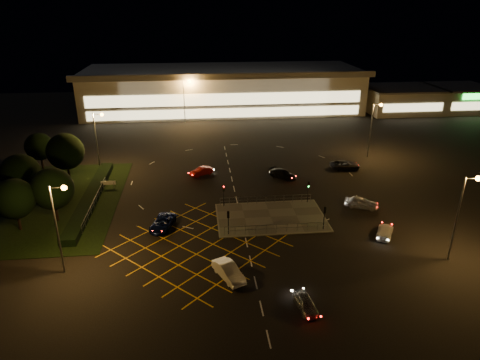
{
  "coord_description": "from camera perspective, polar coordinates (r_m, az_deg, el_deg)",
  "views": [
    {
      "loc": [
        -7.42,
        -52.03,
        26.6
      ],
      "look_at": [
        -1.23,
        6.65,
        2.0
      ],
      "focal_mm": 32.0,
      "sensor_mm": 36.0,
      "label": 1
    }
  ],
  "objects": [
    {
      "name": "car_left_blue",
      "position": [
        55.35,
        -10.29,
        -5.66
      ],
      "size": [
        3.53,
        5.53,
        1.42
      ],
      "primitive_type": "imported",
      "rotation": [
        0.0,
        0.0,
        6.04
      ],
      "color": "#0A1341",
      "rests_on": "ground"
    },
    {
      "name": "tree_d",
      "position": [
        80.03,
        -25.2,
        4.05
      ],
      "size": [
        4.68,
        4.68,
        6.37
      ],
      "color": "black",
      "rests_on": "ground"
    },
    {
      "name": "car_right_silver",
      "position": [
        61.97,
        15.89,
        -2.91
      ],
      "size": [
        4.97,
        3.67,
        1.58
      ],
      "primitive_type": "imported",
      "rotation": [
        0.0,
        0.0,
        1.13
      ],
      "color": "#BABDC2",
      "rests_on": "ground"
    },
    {
      "name": "streetlight_ne",
      "position": [
        81.27,
        17.41,
        7.32
      ],
      "size": [
        1.78,
        0.56,
        10.03
      ],
      "color": "slate",
      "rests_on": "ground"
    },
    {
      "name": "car_approach_white",
      "position": [
        55.69,
        18.75,
        -6.49
      ],
      "size": [
        3.69,
        4.62,
        1.25
      ],
      "primitive_type": "imported",
      "rotation": [
        0.0,
        0.0,
        2.61
      ],
      "color": "#BABABA",
      "rests_on": "ground"
    },
    {
      "name": "retail_unit_b",
      "position": [
        128.84,
        27.13,
        9.73
      ],
      "size": [
        14.8,
        14.8,
        6.35
      ],
      "color": "beige",
      "rests_on": "ground"
    },
    {
      "name": "grass_verge",
      "position": [
        67.06,
        -23.36,
        -2.68
      ],
      "size": [
        18.0,
        30.0,
        0.08
      ],
      "primitive_type": "cube",
      "color": "black",
      "rests_on": "ground"
    },
    {
      "name": "streetlight_nw",
      "position": [
        74.61,
        -18.38,
        5.89
      ],
      "size": [
        1.78,
        0.56,
        10.03
      ],
      "color": "slate",
      "rests_on": "ground"
    },
    {
      "name": "tree_c",
      "position": [
        72.48,
        -22.25,
        3.53
      ],
      "size": [
        5.76,
        5.76,
        7.84
      ],
      "color": "black",
      "rests_on": "ground"
    },
    {
      "name": "ground",
      "position": [
        58.91,
        1.87,
        -4.23
      ],
      "size": [
        180.0,
        180.0,
        0.0
      ],
      "primitive_type": "plane",
      "color": "black",
      "rests_on": "ground"
    },
    {
      "name": "retail_unit_a",
      "position": [
        120.99,
        20.64,
        10.06
      ],
      "size": [
        18.8,
        14.8,
        6.35
      ],
      "color": "beige",
      "rests_on": "ground"
    },
    {
      "name": "tree_e",
      "position": [
        59.46,
        -23.75,
        -1.07
      ],
      "size": [
        5.4,
        5.4,
        7.35
      ],
      "color": "black",
      "rests_on": "ground"
    },
    {
      "name": "car_queue_white",
      "position": [
        45.4,
        -1.54,
        -12.06
      ],
      "size": [
        3.45,
        4.94,
        1.55
      ],
      "primitive_type": "imported",
      "rotation": [
        0.0,
        0.0,
        0.43
      ],
      "color": "white",
      "rests_on": "ground"
    },
    {
      "name": "supermarket",
      "position": [
        116.2,
        -2.31,
        12.06
      ],
      "size": [
        72.0,
        26.5,
        10.5
      ],
      "color": "beige",
      "rests_on": "ground"
    },
    {
      "name": "signal_se",
      "position": [
        54.27,
        11.19,
        -4.36
      ],
      "size": [
        0.28,
        0.3,
        3.15
      ],
      "rotation": [
        0.0,
        0.0,
        3.14
      ],
      "color": "black",
      "rests_on": "pedestrian_island"
    },
    {
      "name": "tree_a",
      "position": [
        59.24,
        -27.91,
        -2.25
      ],
      "size": [
        5.04,
        5.04,
        6.86
      ],
      "color": "black",
      "rests_on": "ground"
    },
    {
      "name": "signal_nw",
      "position": [
        59.31,
        -2.19,
        -1.5
      ],
      "size": [
        0.28,
        0.3,
        3.15
      ],
      "color": "black",
      "rests_on": "pedestrian_island"
    },
    {
      "name": "car_east_grey",
      "position": [
        75.78,
        13.83,
        1.98
      ],
      "size": [
        5.19,
        2.49,
        1.43
      ],
      "primitive_type": "imported",
      "rotation": [
        0.0,
        0.0,
        1.55
      ],
      "color": "black",
      "rests_on": "ground"
    },
    {
      "name": "signal_sw",
      "position": [
        52.14,
        -1.58,
        -5.08
      ],
      "size": [
        0.28,
        0.3,
        3.15
      ],
      "rotation": [
        0.0,
        0.0,
        3.14
      ],
      "color": "black",
      "rests_on": "pedestrian_island"
    },
    {
      "name": "streetlight_sw",
      "position": [
        46.95,
        -22.97,
        -4.58
      ],
      "size": [
        1.78,
        0.56,
        10.03
      ],
      "color": "slate",
      "rests_on": "ground"
    },
    {
      "name": "streetlight_far_left",
      "position": [
        102.04,
        -7.25,
        11.13
      ],
      "size": [
        1.78,
        0.56,
        10.03
      ],
      "color": "slate",
      "rests_on": "ground"
    },
    {
      "name": "car_circ_red",
      "position": [
        71.19,
        -5.17,
        1.16
      ],
      "size": [
        4.14,
        3.27,
        1.32
      ],
      "primitive_type": "imported",
      "rotation": [
        0.0,
        0.0,
        5.26
      ],
      "color": "maroon",
      "rests_on": "ground"
    },
    {
      "name": "pedestrian_island",
      "position": [
        57.42,
        4.13,
        -4.97
      ],
      "size": [
        14.0,
        9.0,
        0.12
      ],
      "primitive_type": "cube",
      "color": "#4C4944",
      "rests_on": "ground"
    },
    {
      "name": "signal_ne",
      "position": [
        61.19,
        9.09,
        -1.0
      ],
      "size": [
        0.28,
        0.3,
        3.15
      ],
      "color": "black",
      "rests_on": "pedestrian_island"
    },
    {
      "name": "car_far_dkgrey",
      "position": [
        70.09,
        5.74,
        0.81
      ],
      "size": [
        4.69,
        4.67,
        1.37
      ],
      "primitive_type": "imported",
      "rotation": [
        0.0,
        0.0,
        0.79
      ],
      "color": "black",
      "rests_on": "ground"
    },
    {
      "name": "streetlight_se",
      "position": [
        51.23,
        27.62,
        -3.15
      ],
      "size": [
        1.78,
        0.56,
        10.03
      ],
      "color": "slate",
      "rests_on": "ground"
    },
    {
      "name": "streetlight_far_right",
      "position": [
        110.66,
        14.39,
        11.51
      ],
      "size": [
        1.78,
        0.56,
        10.03
      ],
      "color": "slate",
      "rests_on": "ground"
    },
    {
      "name": "car_near_silver",
      "position": [
        41.94,
        8.75,
        -15.93
      ],
      "size": [
        2.01,
        3.91,
        1.28
      ],
      "primitive_type": "imported",
      "rotation": [
        0.0,
        0.0,
        0.14
      ],
      "color": "#AFB2B6",
      "rests_on": "ground"
    },
    {
      "name": "tree_b",
      "position": [
        66.74,
        -27.23,
        0.81
      ],
      "size": [
        5.4,
        5.4,
        7.35
      ],
      "color": "black",
      "rests_on": "ground"
    },
    {
      "name": "hedge",
      "position": [
        65.51,
        -19.25,
        -2.2
      ],
      "size": [
        2.0,
        26.0,
        1.0
      ],
      "primitive_type": "cube",
      "color": "black",
      "rests_on": "ground"
    }
  ]
}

